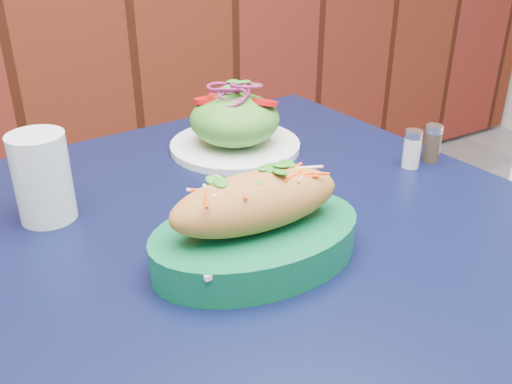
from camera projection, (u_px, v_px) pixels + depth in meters
cafe_table at (247, 273)px, 0.81m from camera, size 0.85×0.85×0.75m
banh_mi_basket at (256, 226)px, 0.66m from camera, size 0.27×0.18×0.12m
salad_plate at (235, 124)px, 0.96m from camera, size 0.22×0.22×0.12m
water_glass at (42, 177)px, 0.74m from camera, size 0.07×0.07×0.12m
salt_shaker at (412, 149)px, 0.90m from camera, size 0.03×0.03×0.06m
pepper_shaker at (432, 143)px, 0.93m from camera, size 0.03×0.03×0.06m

